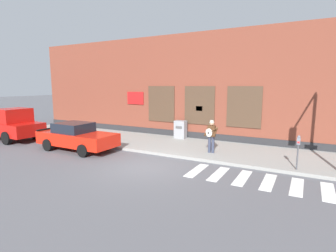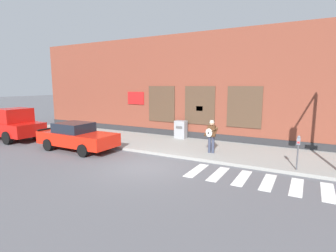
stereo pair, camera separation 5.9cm
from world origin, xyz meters
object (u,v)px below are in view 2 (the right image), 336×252
at_px(red_truck, 9,124).
at_px(parking_meter, 298,147).
at_px(red_car, 77,136).
at_px(busker, 211,135).
at_px(utility_box, 181,129).

bearing_deg(red_truck, parking_meter, 5.22).
relative_size(red_car, busker, 2.74).
relative_size(parking_meter, utility_box, 1.25).
distance_m(red_car, busker, 7.35).
relative_size(busker, parking_meter, 1.17).
relative_size(red_car, utility_box, 4.00).
bearing_deg(utility_box, busker, -41.90).
height_order(red_car, busker, busker).
relative_size(busker, utility_box, 1.46).
relative_size(red_truck, utility_box, 4.70).
distance_m(busker, parking_meter, 4.12).
bearing_deg(utility_box, red_car, -127.32).
bearing_deg(red_truck, busker, 10.79).
bearing_deg(busker, red_truck, -169.21).
distance_m(red_truck, busker, 13.38).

